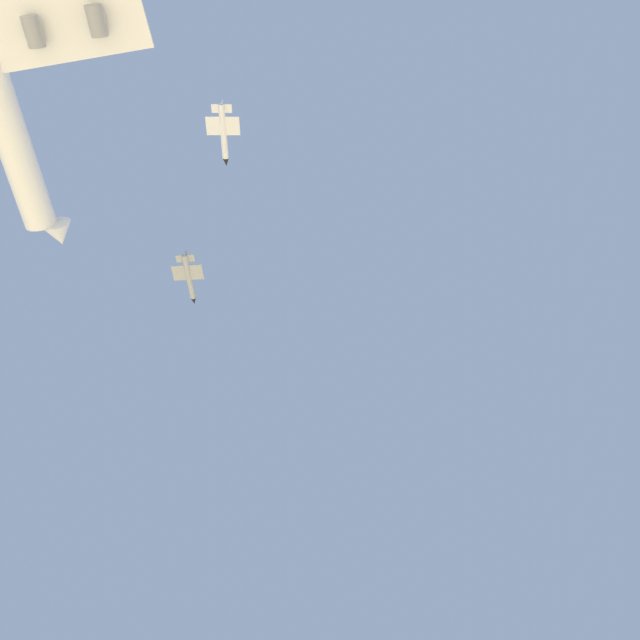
% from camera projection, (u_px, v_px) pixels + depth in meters
% --- Properties ---
extents(chase_jet_lead, '(14.03, 11.29, 4.00)m').
position_uv_depth(chase_jet_lead, '(189.00, 277.00, 168.39)').
color(chase_jet_lead, '#999EA3').
extents(chase_jet_right_wing, '(14.40, 10.60, 4.00)m').
position_uv_depth(chase_jet_right_wing, '(224.00, 132.00, 153.07)').
color(chase_jet_right_wing, silver).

